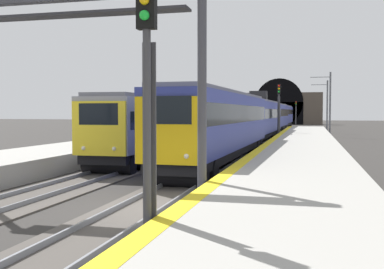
{
  "coord_description": "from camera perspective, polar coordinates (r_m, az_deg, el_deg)",
  "views": [
    {
      "loc": [
        -13.9,
        -5.01,
        3.07
      ],
      "look_at": [
        9.51,
        0.89,
        1.9
      ],
      "focal_mm": 43.83,
      "sensor_mm": 36.0,
      "label": 1
    }
  ],
  "objects": [
    {
      "name": "catenary_mast_far",
      "position": [
        59.05,
        16.4,
        3.63
      ],
      "size": [
        0.22,
        2.46,
        7.86
      ],
      "color": "#595B60",
      "rests_on": "ground_plane"
    },
    {
      "name": "overhead_signal_gantry",
      "position": [
        15.86,
        -13.73,
        10.73
      ],
      "size": [
        0.7,
        8.54,
        7.0
      ],
      "color": "#3F3F47",
      "rests_on": "ground_plane"
    },
    {
      "name": "ground_plane",
      "position": [
        15.09,
        -5.62,
        -8.97
      ],
      "size": [
        320.0,
        320.0,
        0.0
      ],
      "primitive_type": "plane",
      "color": "#302D2B"
    },
    {
      "name": "train_adjacent_platform",
      "position": [
        49.75,
        2.99,
        1.88
      ],
      "size": [
        57.77,
        3.08,
        4.0
      ],
      "rotation": [
        0.0,
        0.0,
        3.16
      ],
      "color": "gray",
      "rests_on": "ground_plane"
    },
    {
      "name": "tunnel_portal",
      "position": [
        116.85,
        10.58,
        3.14
      ],
      "size": [
        2.95,
        20.5,
        11.48
      ],
      "color": "#51473D",
      "rests_on": "ground_plane"
    },
    {
      "name": "platform_right_edge_strip",
      "position": [
        14.32,
        2.98,
        -5.69
      ],
      "size": [
        112.0,
        0.5,
        0.01
      ],
      "primitive_type": "cube",
      "color": "yellow",
      "rests_on": "platform_right"
    },
    {
      "name": "track_adjacent_line",
      "position": [
        17.18,
        -20.41,
        -7.55
      ],
      "size": [
        160.0,
        3.14,
        0.21
      ],
      "color": "#4C4742",
      "rests_on": "ground_plane"
    },
    {
      "name": "platform_right",
      "position": [
        14.15,
        11.88,
        -7.83
      ],
      "size": [
        112.0,
        4.92,
        0.96
      ],
      "primitive_type": "cube",
      "color": "#9E9B93",
      "rests_on": "ground_plane"
    },
    {
      "name": "train_main_approaching",
      "position": [
        57.14,
        9.13,
        2.11
      ],
      "size": [
        80.27,
        3.23,
        5.13
      ],
      "rotation": [
        0.0,
        0.0,
        3.12
      ],
      "color": "navy",
      "rests_on": "ground_plane"
    },
    {
      "name": "railway_signal_mid",
      "position": [
        49.28,
        10.51,
        3.3
      ],
      "size": [
        0.39,
        0.38,
        5.94
      ],
      "rotation": [
        0.0,
        0.0,
        3.14
      ],
      "color": "#38383D",
      "rests_on": "ground_plane"
    },
    {
      "name": "catenary_mast_near",
      "position": [
        68.77,
        16.09,
        3.34
      ],
      "size": [
        0.22,
        2.33,
        7.49
      ],
      "color": "#595B60",
      "rests_on": "ground_plane"
    },
    {
      "name": "railway_signal_far",
      "position": [
        110.01,
        12.53,
        2.86
      ],
      "size": [
        0.39,
        0.38,
        5.54
      ],
      "rotation": [
        0.0,
        0.0,
        3.14
      ],
      "color": "#38383D",
      "rests_on": "ground_plane"
    },
    {
      "name": "railway_signal_near",
      "position": [
        9.36,
        -5.48,
        5.08
      ],
      "size": [
        0.39,
        0.38,
        5.74
      ],
      "rotation": [
        0.0,
        0.0,
        3.14
      ],
      "color": "#38383D",
      "rests_on": "ground_plane"
    },
    {
      "name": "track_main_line",
      "position": [
        15.08,
        -5.62,
        -8.81
      ],
      "size": [
        160.0,
        2.8,
        0.21
      ],
      "color": "#4C4742",
      "rests_on": "ground_plane"
    }
  ]
}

